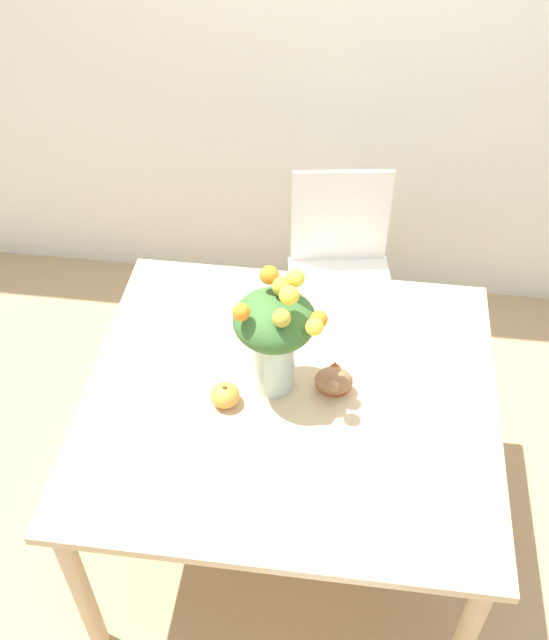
% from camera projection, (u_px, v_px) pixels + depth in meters
% --- Properties ---
extents(ground_plane, '(12.00, 12.00, 0.00)m').
position_uv_depth(ground_plane, '(287.00, 524.00, 2.78)').
color(ground_plane, tan).
extents(wall_back, '(8.00, 0.06, 2.70)m').
position_uv_depth(wall_back, '(335.00, 7.00, 2.85)').
color(wall_back, silver).
rests_on(wall_back, ground_plane).
extents(dining_table, '(1.24, 1.13, 0.75)m').
position_uv_depth(dining_table, '(290.00, 413.00, 2.32)').
color(dining_table, '#D1B284').
rests_on(dining_table, ground_plane).
extents(flower_vase, '(0.27, 0.24, 0.43)m').
position_uv_depth(flower_vase, '(275.00, 333.00, 2.13)').
color(flower_vase, '#B2CCBC').
rests_on(flower_vase, dining_table).
extents(pumpkin, '(0.09, 0.09, 0.08)m').
position_uv_depth(pumpkin, '(225.00, 395.00, 2.21)').
color(pumpkin, gold).
rests_on(pumpkin, dining_table).
extents(turkey_figurine, '(0.12, 0.15, 0.09)m').
position_uv_depth(turkey_figurine, '(334.00, 376.00, 2.24)').
color(turkey_figurine, '#936642').
rests_on(turkey_figurine, dining_table).
extents(dining_chair_near_window, '(0.48, 0.48, 0.88)m').
position_uv_depth(dining_chair_near_window, '(340.00, 276.00, 3.08)').
color(dining_chair_near_window, white).
rests_on(dining_chair_near_window, ground_plane).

